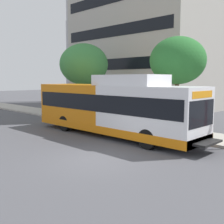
# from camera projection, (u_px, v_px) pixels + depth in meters

# --- Properties ---
(ground_plane) EXTENTS (120.00, 120.00, 0.00)m
(ground_plane) POSITION_uv_depth(u_px,v_px,m) (13.00, 133.00, 17.45)
(ground_plane) COLOR #4C4C51
(sidewalk_curb) EXTENTS (3.00, 56.00, 0.14)m
(sidewalk_curb) POSITION_uv_depth(u_px,v_px,m) (113.00, 123.00, 21.00)
(sidewalk_curb) COLOR #A8A399
(sidewalk_curb) RESTS_ON ground
(transit_bus) EXTENTS (2.58, 12.25, 3.65)m
(transit_bus) POSITION_uv_depth(u_px,v_px,m) (112.00, 108.00, 16.54)
(transit_bus) COLOR white
(transit_bus) RESTS_ON ground
(street_tree_near_stop) EXTENTS (3.59, 3.59, 5.98)m
(street_tree_near_stop) POSITION_uv_depth(u_px,v_px,m) (178.00, 61.00, 17.73)
(street_tree_near_stop) COLOR #4C3823
(street_tree_near_stop) RESTS_ON sidewalk_curb
(street_tree_mid_block) EXTENTS (4.22, 4.22, 6.34)m
(street_tree_mid_block) POSITION_uv_depth(u_px,v_px,m) (84.00, 64.00, 24.13)
(street_tree_mid_block) COLOR #4C3823
(street_tree_mid_block) RESTS_ON sidewalk_curb
(lattice_comm_tower) EXTENTS (1.10, 1.10, 26.22)m
(lattice_comm_tower) POSITION_uv_depth(u_px,v_px,m) (69.00, 44.00, 41.18)
(lattice_comm_tower) COLOR #B7B7BC
(lattice_comm_tower) RESTS_ON ground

